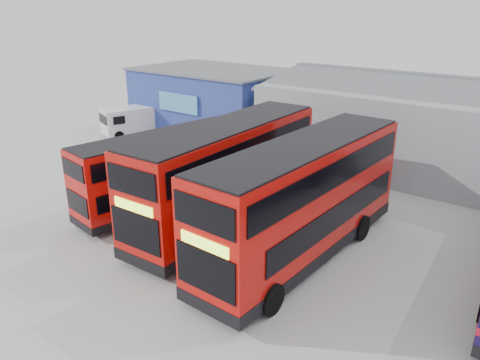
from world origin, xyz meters
TOP-DOWN VIEW (x-y plane):
  - ground_plane at (0.00, 0.00)m, footprint 120.00×120.00m
  - office_block at (-14.00, 17.99)m, footprint 12.30×8.32m
  - double_decker_left at (-5.83, 4.42)m, footprint 3.56×9.53m
  - double_decker_centre at (-1.95, 4.90)m, footprint 3.38×11.77m
  - double_decker_right at (2.46, 4.38)m, footprint 3.20×11.81m
  - panel_van at (-18.24, 13.15)m, footprint 3.71×5.55m

SIDE VIEW (x-z plane):
  - ground_plane at x=0.00m, z-range 0.00..0.00m
  - panel_van at x=-18.24m, z-range 0.13..2.40m
  - double_decker_left at x=-5.83m, z-range -0.01..3.94m
  - double_decker_centre at x=-1.95m, z-range -0.01..4.91m
  - double_decker_right at x=2.46m, z-range -0.01..4.95m
  - office_block at x=-14.00m, z-range 0.02..5.14m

